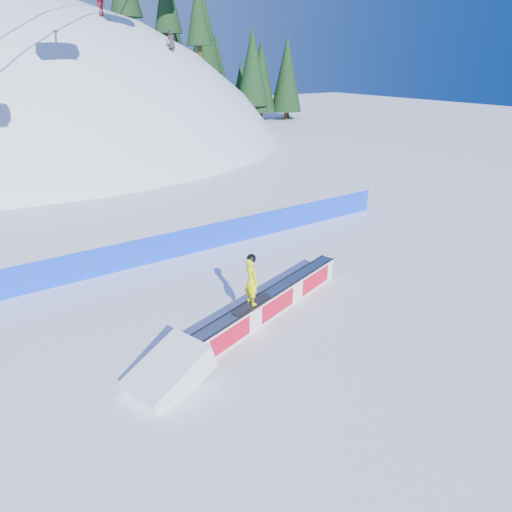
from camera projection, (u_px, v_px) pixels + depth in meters
ground at (254, 289)px, 17.40m from camera, size 160.00×160.00×0.00m
snow_hill at (63, 289)px, 56.31m from camera, size 64.00×64.00×64.00m
treeline at (221, 38)px, 55.42m from camera, size 25.53×13.51×22.07m
safety_fence at (198, 239)px, 20.56m from camera, size 22.05×0.05×1.30m
rail_box at (272, 303)px, 15.56m from camera, size 7.29×2.72×0.90m
snow_ramp at (170, 383)px, 12.37m from camera, size 2.62×2.06×1.43m
snowboarder at (251, 280)px, 14.22m from camera, size 1.67×0.78×1.73m
distant_skiers at (58, 6)px, 36.76m from camera, size 15.05×8.33×6.01m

